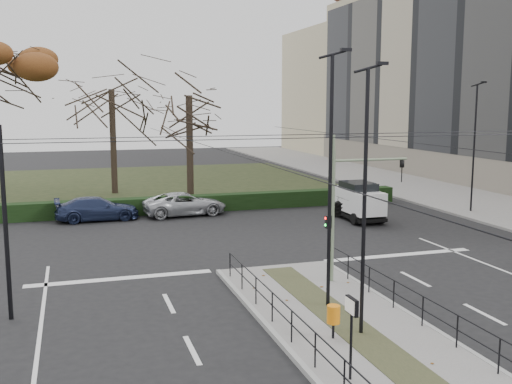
{
  "coord_description": "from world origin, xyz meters",
  "views": [
    {
      "loc": [
        -7.61,
        -17.22,
        6.64
      ],
      "look_at": [
        -0.1,
        6.97,
        2.86
      ],
      "focal_mm": 42.0,
      "sensor_mm": 36.0,
      "label": 1
    }
  ],
  "objects_px": {
    "litter_bin": "(333,315)",
    "bare_tree_near": "(189,104)",
    "parked_car_fourth": "(185,204)",
    "streetlamp_sidewalk": "(474,146)",
    "streetlamp_median_far": "(331,179)",
    "info_panel": "(351,315)",
    "traffic_light": "(340,206)",
    "streetlamp_median_near": "(365,199)",
    "parked_car_third": "(97,209)",
    "white_van": "(358,200)",
    "bare_tree_center": "(112,97)"
  },
  "relations": [
    {
      "from": "litter_bin",
      "to": "streetlamp_median_far",
      "type": "xyz_separation_m",
      "value": [
        0.98,
        2.52,
        3.47
      ]
    },
    {
      "from": "info_panel",
      "to": "parked_car_fourth",
      "type": "relative_size",
      "value": 0.41
    },
    {
      "from": "info_panel",
      "to": "parked_car_fourth",
      "type": "height_order",
      "value": "info_panel"
    },
    {
      "from": "streetlamp_median_near",
      "to": "parked_car_third",
      "type": "height_order",
      "value": "streetlamp_median_near"
    },
    {
      "from": "streetlamp_median_near",
      "to": "white_van",
      "type": "distance_m",
      "value": 17.82
    },
    {
      "from": "traffic_light",
      "to": "white_van",
      "type": "distance_m",
      "value": 12.66
    },
    {
      "from": "streetlamp_median_near",
      "to": "streetlamp_sidewalk",
      "type": "bearing_deg",
      "value": 45.48
    },
    {
      "from": "streetlamp_median_far",
      "to": "streetlamp_sidewalk",
      "type": "relative_size",
      "value": 1.05
    },
    {
      "from": "streetlamp_median_near",
      "to": "bare_tree_near",
      "type": "distance_m",
      "value": 23.14
    },
    {
      "from": "litter_bin",
      "to": "bare_tree_near",
      "type": "distance_m",
      "value": 23.81
    },
    {
      "from": "streetlamp_sidewalk",
      "to": "white_van",
      "type": "height_order",
      "value": "streetlamp_sidewalk"
    },
    {
      "from": "traffic_light",
      "to": "litter_bin",
      "type": "relative_size",
      "value": 5.09
    },
    {
      "from": "traffic_light",
      "to": "white_van",
      "type": "xyz_separation_m",
      "value": [
        6.27,
        10.85,
        -1.79
      ]
    },
    {
      "from": "parked_car_fourth",
      "to": "white_van",
      "type": "distance_m",
      "value": 10.18
    },
    {
      "from": "parked_car_fourth",
      "to": "parked_car_third",
      "type": "bearing_deg",
      "value": 86.21
    },
    {
      "from": "streetlamp_median_far",
      "to": "bare_tree_near",
      "type": "relative_size",
      "value": 0.88
    },
    {
      "from": "parked_car_third",
      "to": "parked_car_fourth",
      "type": "bearing_deg",
      "value": -90.6
    },
    {
      "from": "streetlamp_median_far",
      "to": "streetlamp_median_near",
      "type": "bearing_deg",
      "value": -91.15
    },
    {
      "from": "streetlamp_median_far",
      "to": "litter_bin",
      "type": "bearing_deg",
      "value": -111.31
    },
    {
      "from": "traffic_light",
      "to": "info_panel",
      "type": "distance_m",
      "value": 8.17
    },
    {
      "from": "info_panel",
      "to": "streetlamp_sidewalk",
      "type": "xyz_separation_m",
      "value": [
        17.0,
        18.19,
        2.37
      ]
    },
    {
      "from": "streetlamp_sidewalk",
      "to": "parked_car_fourth",
      "type": "distance_m",
      "value": 17.66
    },
    {
      "from": "streetlamp_median_near",
      "to": "streetlamp_sidewalk",
      "type": "distance_m",
      "value": 21.97
    },
    {
      "from": "info_panel",
      "to": "streetlamp_median_near",
      "type": "xyz_separation_m",
      "value": [
        1.6,
        2.52,
        2.28
      ]
    },
    {
      "from": "parked_car_fourth",
      "to": "streetlamp_sidewalk",
      "type": "bearing_deg",
      "value": -110.11
    },
    {
      "from": "litter_bin",
      "to": "info_panel",
      "type": "distance_m",
      "value": 2.66
    },
    {
      "from": "streetlamp_sidewalk",
      "to": "litter_bin",
      "type": "bearing_deg",
      "value": -136.01
    },
    {
      "from": "litter_bin",
      "to": "bare_tree_center",
      "type": "distance_m",
      "value": 30.81
    },
    {
      "from": "parked_car_fourth",
      "to": "bare_tree_center",
      "type": "relative_size",
      "value": 0.49
    },
    {
      "from": "parked_car_third",
      "to": "parked_car_fourth",
      "type": "xyz_separation_m",
      "value": [
        5.07,
        0.11,
        0.01
      ]
    },
    {
      "from": "white_van",
      "to": "bare_tree_near",
      "type": "bearing_deg",
      "value": 138.82
    },
    {
      "from": "parked_car_fourth",
      "to": "traffic_light",
      "type": "bearing_deg",
      "value": -174.32
    },
    {
      "from": "traffic_light",
      "to": "streetlamp_median_far",
      "type": "height_order",
      "value": "streetlamp_median_far"
    },
    {
      "from": "streetlamp_median_far",
      "to": "white_van",
      "type": "distance_m",
      "value": 15.76
    },
    {
      "from": "streetlamp_median_far",
      "to": "bare_tree_center",
      "type": "distance_m",
      "value": 27.96
    },
    {
      "from": "white_van",
      "to": "bare_tree_near",
      "type": "height_order",
      "value": "bare_tree_near"
    },
    {
      "from": "traffic_light",
      "to": "parked_car_fourth",
      "type": "bearing_deg",
      "value": 100.76
    },
    {
      "from": "streetlamp_median_far",
      "to": "traffic_light",
      "type": "bearing_deg",
      "value": 58.75
    },
    {
      "from": "streetlamp_sidewalk",
      "to": "white_van",
      "type": "xyz_separation_m",
      "value": [
        -7.57,
        0.09,
        -2.94
      ]
    },
    {
      "from": "info_panel",
      "to": "parked_car_fourth",
      "type": "bearing_deg",
      "value": 89.34
    },
    {
      "from": "streetlamp_median_near",
      "to": "parked_car_third",
      "type": "distance_m",
      "value": 21.31
    },
    {
      "from": "bare_tree_center",
      "to": "bare_tree_near",
      "type": "relative_size",
      "value": 1.07
    },
    {
      "from": "bare_tree_near",
      "to": "bare_tree_center",
      "type": "bearing_deg",
      "value": 122.16
    },
    {
      "from": "traffic_light",
      "to": "parked_car_third",
      "type": "distance_m",
      "value": 17.26
    },
    {
      "from": "info_panel",
      "to": "streetlamp_median_far",
      "type": "bearing_deg",
      "value": 71.56
    },
    {
      "from": "parked_car_third",
      "to": "bare_tree_center",
      "type": "distance_m",
      "value": 11.8
    },
    {
      "from": "litter_bin",
      "to": "bare_tree_near",
      "type": "bearing_deg",
      "value": 88.78
    },
    {
      "from": "streetlamp_sidewalk",
      "to": "bare_tree_near",
      "type": "height_order",
      "value": "bare_tree_near"
    },
    {
      "from": "bare_tree_center",
      "to": "streetlamp_sidewalk",
      "type": "bearing_deg",
      "value": -35.11
    },
    {
      "from": "streetlamp_sidewalk",
      "to": "parked_car_third",
      "type": "bearing_deg",
      "value": 168.65
    }
  ]
}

